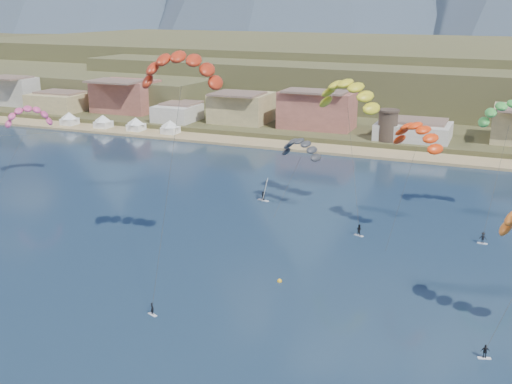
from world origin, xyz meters
TOP-DOWN VIEW (x-y plane):
  - ground at (0.00, 0.00)m, footprint 2400.00×2400.00m
  - beach at (0.00, 106.00)m, footprint 2200.00×12.00m
  - land at (0.00, 560.00)m, footprint 2200.00×900.00m
  - foothills at (22.39, 232.47)m, footprint 940.00×210.00m
  - town at (-40.00, 122.00)m, footprint 400.00×24.00m
  - watchtower at (5.00, 114.00)m, footprint 5.82×5.82m
  - beach_tents at (-76.25, 106.00)m, footprint 43.40×6.40m
  - kitesurfer_red at (-6.78, 21.89)m, footprint 12.40×18.14m
  - kitesurfer_yellow at (7.66, 57.14)m, footprint 13.94×17.46m
  - kitesurfer_green at (34.99, 61.84)m, footprint 11.44×16.46m
  - distant_kite_pink at (-62.91, 53.36)m, footprint 10.24×10.15m
  - distant_kite_dark at (-0.60, 55.65)m, footprint 9.33×7.12m
  - distant_kite_orange at (21.57, 47.52)m, footprint 10.16×9.16m
  - windsurfer at (-8.70, 57.39)m, footprint 2.61×2.86m
  - buoy at (7.22, 23.22)m, footprint 0.67×0.67m

SIDE VIEW (x-z plane):
  - ground at x=0.00m, z-range 0.00..0.00m
  - land at x=0.00m, z-range -2.00..2.00m
  - buoy at x=7.22m, z-range -0.22..0.45m
  - beach at x=0.00m, z-range -0.20..0.70m
  - windsurfer at x=-8.70m, z-range -0.81..3.62m
  - beach_tents at x=-76.25m, z-range 1.21..6.21m
  - watchtower at x=5.00m, z-range 2.07..10.67m
  - town at x=-40.00m, z-range 2.00..14.00m
  - foothills at x=22.39m, z-range 0.08..18.08m
  - distant_kite_dark at x=-0.60m, z-range 4.63..20.29m
  - distant_kite_pink at x=-62.91m, z-range 5.74..24.06m
  - distant_kite_orange at x=21.57m, z-range 7.60..28.92m
  - kitesurfer_green at x=34.99m, z-range 8.26..32.18m
  - kitesurfer_yellow at x=7.66m, z-range 9.36..36.36m
  - kitesurfer_red at x=-6.78m, z-range 13.14..46.82m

